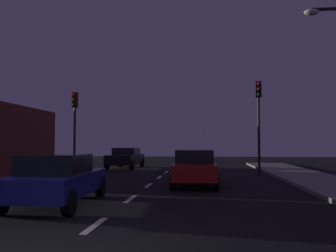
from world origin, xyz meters
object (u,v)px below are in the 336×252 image
(traffic_signal_left, at_px, (75,116))
(car_oncoming_far, at_px, (126,158))
(car_stopped_ahead, at_px, (194,167))
(car_adjacent_lane, at_px, (58,179))
(traffic_signal_right, at_px, (259,110))

(traffic_signal_left, bearing_deg, car_oncoming_far, 70.14)
(car_stopped_ahead, relative_size, car_oncoming_far, 1.00)
(traffic_signal_left, relative_size, car_stopped_ahead, 1.06)
(car_adjacent_lane, distance_m, car_oncoming_far, 15.91)
(traffic_signal_right, bearing_deg, car_stopped_ahead, -123.79)
(car_stopped_ahead, relative_size, car_adjacent_lane, 1.02)
(traffic_signal_left, distance_m, car_stopped_ahead, 9.19)
(car_adjacent_lane, bearing_deg, car_stopped_ahead, 54.82)
(car_oncoming_far, bearing_deg, traffic_signal_left, -109.86)
(traffic_signal_left, relative_size, car_oncoming_far, 1.06)
(car_adjacent_lane, bearing_deg, car_oncoming_far, 95.17)
(traffic_signal_right, bearing_deg, car_oncoming_far, 148.56)
(car_adjacent_lane, bearing_deg, traffic_signal_left, 107.63)
(car_stopped_ahead, distance_m, car_oncoming_far, 11.71)
(traffic_signal_right, height_order, car_adjacent_lane, traffic_signal_right)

